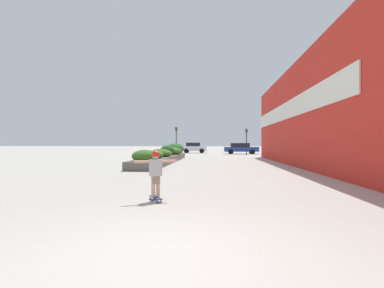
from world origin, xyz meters
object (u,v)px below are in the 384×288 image
object	(u,v)px
skateboarder	(156,169)
car_center_right	(279,148)
skateboard	(156,198)
traffic_light_right	(246,137)
car_center_left	(194,148)
car_leftmost	(241,148)
traffic_light_left	(176,136)

from	to	relation	value
skateboarder	car_center_right	size ratio (longest dim) A/B	0.25
skateboard	traffic_light_right	world-z (taller)	traffic_light_right
skateboard	car_center_left	size ratio (longest dim) A/B	0.19
car_center_left	traffic_light_right	size ratio (longest dim) A/B	1.15
skateboarder	car_center_right	bearing A→B (deg)	47.55
traffic_light_right	skateboard	bearing A→B (deg)	-99.93
skateboard	car_leftmost	xyz separation A→B (m)	(5.00, 34.54, 0.73)
car_leftmost	traffic_light_left	bearing A→B (deg)	-70.40
car_leftmost	car_center_left	bearing A→B (deg)	-119.17
car_leftmost	skateboard	bearing A→B (deg)	-8.24
skateboard	traffic_light_right	xyz separation A→B (m)	(5.42, 30.93, 2.20)
car_leftmost	traffic_light_right	xyz separation A→B (m)	(0.41, -3.61, 1.47)
traffic_light_left	traffic_light_right	bearing A→B (deg)	-3.34
traffic_light_right	car_leftmost	bearing A→B (deg)	96.54
traffic_light_left	car_center_right	bearing A→B (deg)	25.78
car_leftmost	traffic_light_left	distance (m)	9.33
car_center_left	traffic_light_left	world-z (taller)	traffic_light_left
skateboard	car_center_left	bearing A→B (deg)	66.27
skateboard	car_center_left	distance (m)	38.38
traffic_light_right	car_center_right	bearing A→B (deg)	53.44
skateboard	skateboarder	xyz separation A→B (m)	(-0.00, -0.00, 0.74)
skateboard	traffic_light_left	size ratio (longest dim) A/B	0.20
car_center_right	traffic_light_right	xyz separation A→B (m)	(-5.67, -7.65, 1.47)
skateboard	traffic_light_left	bearing A→B (deg)	70.21
skateboard	car_center_right	distance (m)	40.14
skateboard	car_center_right	bearing A→B (deg)	47.55
traffic_light_left	car_leftmost	bearing A→B (deg)	19.60
skateboarder	traffic_light_right	bearing A→B (deg)	53.65
traffic_light_right	car_center_left	bearing A→B (deg)	134.25
skateboarder	car_leftmost	xyz separation A→B (m)	(5.00, 34.54, -0.01)
car_leftmost	car_center_right	world-z (taller)	car_center_right
skateboard	skateboarder	size ratio (longest dim) A/B	0.60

